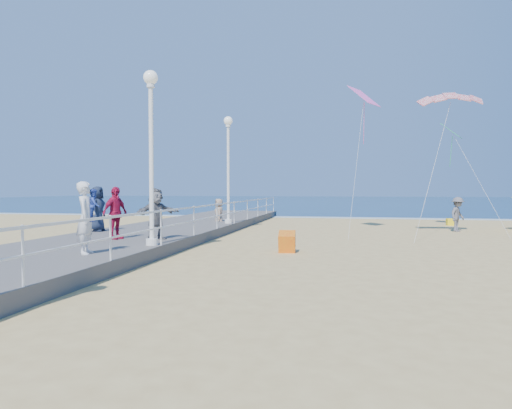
% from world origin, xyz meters
% --- Properties ---
extents(ground, '(160.00, 160.00, 0.00)m').
position_xyz_m(ground, '(0.00, 0.00, 0.00)').
color(ground, tan).
rests_on(ground, ground).
extents(ocean, '(160.00, 90.00, 0.05)m').
position_xyz_m(ocean, '(0.00, 65.00, 0.01)').
color(ocean, '#0C294C').
rests_on(ocean, ground).
extents(surf_line, '(160.00, 1.20, 0.04)m').
position_xyz_m(surf_line, '(0.00, 20.50, 0.03)').
color(surf_line, silver).
rests_on(surf_line, ground).
extents(boardwalk, '(5.00, 44.00, 0.40)m').
position_xyz_m(boardwalk, '(-7.50, 0.00, 0.20)').
color(boardwalk, slate).
rests_on(boardwalk, ground).
extents(railing, '(0.05, 42.00, 0.55)m').
position_xyz_m(railing, '(-5.05, 0.00, 1.25)').
color(railing, white).
rests_on(railing, boardwalk).
extents(lamp_post_mid, '(0.44, 0.44, 5.32)m').
position_xyz_m(lamp_post_mid, '(-5.35, 0.00, 3.66)').
color(lamp_post_mid, white).
rests_on(lamp_post_mid, boardwalk).
extents(lamp_post_far, '(0.44, 0.44, 5.32)m').
position_xyz_m(lamp_post_far, '(-5.35, 9.00, 3.66)').
color(lamp_post_far, white).
rests_on(lamp_post_far, boardwalk).
extents(woman_holding_toddler, '(0.66, 0.81, 1.92)m').
position_xyz_m(woman_holding_toddler, '(-6.25, -2.12, 1.36)').
color(woman_holding_toddler, silver).
rests_on(woman_holding_toddler, boardwalk).
extents(toddler_held, '(0.45, 0.51, 0.88)m').
position_xyz_m(toddler_held, '(-6.10, -1.97, 1.69)').
color(toddler_held, '#2D48AB').
rests_on(toddler_held, boardwalk).
extents(spectator_3, '(0.71, 1.14, 1.80)m').
position_xyz_m(spectator_3, '(-7.29, 1.31, 1.30)').
color(spectator_3, '#B41640').
rests_on(spectator_3, boardwalk).
extents(spectator_4, '(0.70, 0.97, 1.83)m').
position_xyz_m(spectator_4, '(-9.44, 3.79, 1.32)').
color(spectator_4, '#1A2339').
rests_on(spectator_4, boardwalk).
extents(spectator_5, '(1.33, 1.65, 1.76)m').
position_xyz_m(spectator_5, '(-5.84, 1.42, 1.28)').
color(spectator_5, slate).
rests_on(spectator_5, boardwalk).
extents(beach_walker_a, '(1.17, 1.28, 1.72)m').
position_xyz_m(beach_walker_a, '(5.84, 11.08, 0.86)').
color(beach_walker_a, '#5E5C62').
rests_on(beach_walker_a, ground).
extents(beach_walker_c, '(0.78, 0.92, 1.60)m').
position_xyz_m(beach_walker_c, '(-6.22, 10.29, 0.80)').
color(beach_walker_c, gray).
rests_on(beach_walker_c, ground).
extents(box_kite, '(0.60, 0.75, 0.74)m').
position_xyz_m(box_kite, '(-1.45, 2.05, 0.30)').
color(box_kite, red).
rests_on(box_kite, ground).
extents(beach_chair_left, '(0.55, 0.55, 0.40)m').
position_xyz_m(beach_chair_left, '(6.40, 15.09, 0.20)').
color(beach_chair_left, yellow).
rests_on(beach_chair_left, ground).
extents(kite_parafoil, '(2.67, 0.94, 0.65)m').
position_xyz_m(kite_parafoil, '(4.82, 8.04, 6.14)').
color(kite_parafoil, red).
extents(kite_diamond_pink, '(1.63, 1.78, 0.96)m').
position_xyz_m(kite_diamond_pink, '(1.23, 9.59, 6.55)').
color(kite_diamond_pink, '#FF5DCB').
extents(kite_diamond_green, '(1.33, 1.49, 0.79)m').
position_xyz_m(kite_diamond_green, '(5.99, 13.57, 5.26)').
color(kite_diamond_green, '#28BC72').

